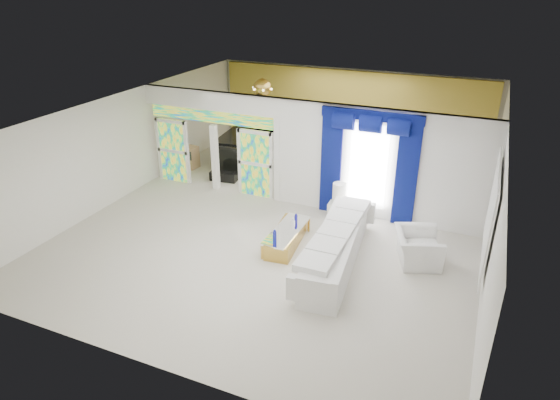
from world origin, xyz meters
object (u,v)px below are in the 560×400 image
at_px(coffee_table, 287,237).
at_px(console_table, 349,211).
at_px(armchair, 418,247).
at_px(grand_piano, 246,150).
at_px(white_sofa, 337,248).

distance_m(coffee_table, console_table, 2.23).
bearing_deg(armchair, console_table, 34.59).
relative_size(console_table, grand_piano, 0.55).
height_order(console_table, grand_piano, grand_piano).
height_order(armchair, grand_piano, grand_piano).
xyz_separation_m(console_table, grand_piano, (-4.39, 2.55, 0.33)).
height_order(coffee_table, grand_piano, grand_piano).
bearing_deg(coffee_table, armchair, 8.84).
bearing_deg(console_table, grand_piano, 149.91).
relative_size(white_sofa, armchair, 3.51).
xyz_separation_m(coffee_table, armchair, (3.03, 0.47, 0.17)).
height_order(white_sofa, coffee_table, white_sofa).
xyz_separation_m(white_sofa, console_table, (-0.36, 2.30, -0.19)).
distance_m(white_sofa, coffee_table, 1.39).
relative_size(coffee_table, grand_piano, 0.86).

